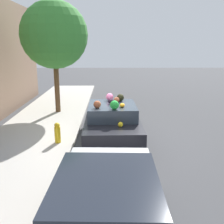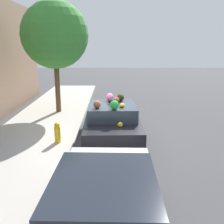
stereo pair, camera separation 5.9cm
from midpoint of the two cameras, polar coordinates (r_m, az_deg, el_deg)
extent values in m
plane|color=#424244|center=(9.52, -1.31, -6.05)|extent=(60.00, 60.00, 0.00)
cube|color=#B2ADA3|center=(9.90, -17.21, -5.50)|extent=(24.00, 3.20, 0.13)
cylinder|color=brown|center=(12.96, -12.03, 5.60)|extent=(0.24, 0.24, 2.55)
sphere|color=#388433|center=(12.82, -12.60, 16.07)|extent=(3.10, 3.10, 3.10)
cylinder|color=gold|center=(9.01, -11.95, -4.86)|extent=(0.20, 0.20, 0.55)
sphere|color=gold|center=(8.90, -12.06, -2.82)|extent=(0.18, 0.18, 0.18)
cube|color=black|center=(9.32, -0.18, -2.51)|extent=(4.16, 1.90, 0.58)
cube|color=#333D47|center=(9.03, -0.16, 0.28)|extent=(1.89, 1.64, 0.44)
cylinder|color=black|center=(10.64, -4.90, -2.01)|extent=(0.65, 0.19, 0.65)
cylinder|color=black|center=(10.68, 4.14, -1.94)|extent=(0.65, 0.19, 0.65)
cylinder|color=black|center=(8.23, -5.83, -7.09)|extent=(0.65, 0.19, 0.65)
cylinder|color=black|center=(8.28, 5.94, -6.96)|extent=(0.65, 0.19, 0.65)
ellipsoid|color=green|center=(10.14, 3.44, 0.95)|extent=(0.23, 0.23, 0.14)
sphere|color=pink|center=(9.59, -0.69, 3.31)|extent=(0.35, 0.35, 0.27)
ellipsoid|color=yellow|center=(10.37, 1.63, 1.61)|extent=(0.26, 0.30, 0.26)
ellipsoid|color=black|center=(9.47, 1.66, 3.16)|extent=(0.35, 0.30, 0.26)
ellipsoid|color=black|center=(9.03, -0.20, 2.29)|extent=(0.30, 0.33, 0.17)
sphere|color=yellow|center=(7.97, 1.65, -2.74)|extent=(0.17, 0.17, 0.16)
sphere|color=black|center=(10.09, -0.86, 1.21)|extent=(0.31, 0.31, 0.24)
ellipsoid|color=orange|center=(8.59, 2.04, 1.50)|extent=(0.28, 0.20, 0.13)
sphere|color=brown|center=(9.21, 0.82, 2.64)|extent=(0.26, 0.26, 0.20)
sphere|color=green|center=(8.25, 0.34, 1.54)|extent=(0.35, 0.35, 0.29)
ellipsoid|color=blue|center=(10.36, 1.17, 1.42)|extent=(0.32, 0.31, 0.19)
sphere|color=#974C2E|center=(8.44, -3.44, 1.65)|extent=(0.34, 0.34, 0.24)
cube|color=#B7BABF|center=(4.65, -1.54, -21.63)|extent=(4.47, 1.97, 0.60)
cube|color=#1E232D|center=(4.20, -1.70, -17.14)|extent=(2.04, 1.68, 0.47)
cylinder|color=black|center=(6.04, -9.23, -15.93)|extent=(0.61, 0.20, 0.60)
cylinder|color=black|center=(5.99, 7.56, -16.17)|extent=(0.61, 0.20, 0.60)
camera|label=1|loc=(0.03, -90.18, -0.05)|focal=42.00mm
camera|label=2|loc=(0.03, 89.82, 0.05)|focal=42.00mm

